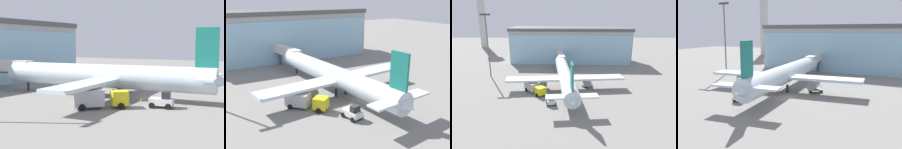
{
  "view_description": "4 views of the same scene",
  "coord_description": "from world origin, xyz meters",
  "views": [
    {
      "loc": [
        -45.55,
        -20.48,
        8.7
      ],
      "look_at": [
        -0.51,
        5.86,
        3.6
      ],
      "focal_mm": 50.0,
      "sensor_mm": 36.0,
      "label": 1
    },
    {
      "loc": [
        -27.26,
        -35.92,
        18.86
      ],
      "look_at": [
        -1.64,
        6.03,
        3.56
      ],
      "focal_mm": 42.0,
      "sensor_mm": 36.0,
      "label": 2
    },
    {
      "loc": [
        -2.73,
        -52.38,
        21.37
      ],
      "look_at": [
        -2.98,
        6.8,
        3.66
      ],
      "focal_mm": 35.0,
      "sensor_mm": 36.0,
      "label": 3
    },
    {
      "loc": [
        21.74,
        -42.76,
        12.54
      ],
      "look_at": [
        -1.25,
        5.56,
        3.47
      ],
      "focal_mm": 42.0,
      "sensor_mm": 36.0,
      "label": 4
    }
  ],
  "objects": [
    {
      "name": "pushback_tug",
      "position": [
        -5.81,
        -5.21,
        0.97
      ],
      "size": [
        2.58,
        3.43,
        2.3
      ],
      "rotation": [
        0.0,
        0.0,
        1.72
      ],
      "color": "silver",
      "rests_on": "ground"
    },
    {
      "name": "terminal_building",
      "position": [
        -0.01,
        39.33,
        7.12
      ],
      "size": [
        49.96,
        15.93,
        14.24
      ],
      "rotation": [
        0.0,
        0.0,
        -0.05
      ],
      "color": "#A4A4A4",
      "rests_on": "ground"
    },
    {
      "name": "catering_truck",
      "position": [
        -10.6,
        2.02,
        1.47
      ],
      "size": [
        6.43,
        6.97,
        2.65
      ],
      "rotation": [
        0.0,
        0.0,
        5.42
      ],
      "color": "yellow",
      "rests_on": "ground"
    },
    {
      "name": "baggage_cart",
      "position": [
        4.01,
        6.7,
        0.5
      ],
      "size": [
        3.22,
        2.86,
        1.5
      ],
      "rotation": [
        0.0,
        0.0,
        3.72
      ],
      "color": "gray",
      "rests_on": "ground"
    },
    {
      "name": "airplane",
      "position": [
        -2.46,
        6.13,
        3.45
      ],
      "size": [
        32.37,
        40.19,
        11.03
      ],
      "rotation": [
        0.0,
        0.0,
        1.65
      ],
      "color": "silver",
      "rests_on": "ground"
    },
    {
      "name": "jet_bridge",
      "position": [
        -4.03,
        27.71,
        4.22
      ],
      "size": [
        3.52,
        11.88,
        5.6
      ],
      "rotation": [
        0.0,
        0.0,
        1.68
      ],
      "color": "silver",
      "rests_on": "ground"
    },
    {
      "name": "ground",
      "position": [
        0.0,
        0.0,
        0.0
      ],
      "size": [
        240.0,
        240.0,
        0.0
      ],
      "primitive_type": "plane",
      "color": "gray"
    },
    {
      "name": "safety_cone_nose",
      "position": [
        -2.88,
        -0.71,
        0.28
      ],
      "size": [
        0.36,
        0.36,
        0.55
      ],
      "primitive_type": "cone",
      "color": "orange",
      "rests_on": "ground"
    },
    {
      "name": "safety_cone_wingtip",
      "position": [
        11.05,
        3.64,
        0.28
      ],
      "size": [
        0.36,
        0.36,
        0.55
      ],
      "primitive_type": "cone",
      "color": "orange",
      "rests_on": "ground"
    }
  ]
}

